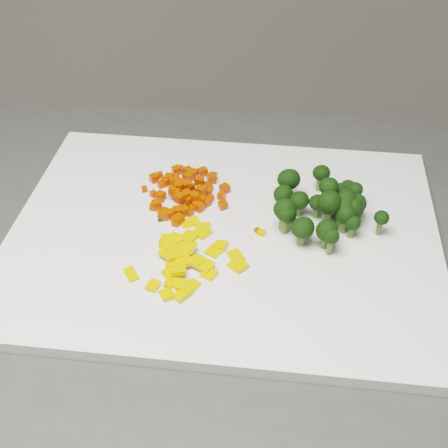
{
  "coord_description": "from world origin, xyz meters",
  "views": [
    {
      "loc": [
        0.15,
        0.07,
        1.38
      ],
      "look_at": [
        0.14,
        0.63,
        0.92
      ],
      "focal_mm": 50.0,
      "sensor_mm": 36.0,
      "label": 1
    }
  ],
  "objects_px": {
    "carrot_pile": "(186,186)",
    "broccoli_pile": "(327,197)",
    "pepper_pile": "(183,254)",
    "cutting_board": "(224,235)"
  },
  "relations": [
    {
      "from": "carrot_pile",
      "to": "broccoli_pile",
      "type": "bearing_deg",
      "value": -14.14
    },
    {
      "from": "pepper_pile",
      "to": "broccoli_pile",
      "type": "height_order",
      "value": "broccoli_pile"
    },
    {
      "from": "cutting_board",
      "to": "broccoli_pile",
      "type": "height_order",
      "value": "broccoli_pile"
    },
    {
      "from": "carrot_pile",
      "to": "pepper_pile",
      "type": "height_order",
      "value": "carrot_pile"
    },
    {
      "from": "cutting_board",
      "to": "pepper_pile",
      "type": "xyz_separation_m",
      "value": [
        -0.05,
        -0.05,
        0.02
      ]
    },
    {
      "from": "cutting_board",
      "to": "carrot_pile",
      "type": "height_order",
      "value": "carrot_pile"
    },
    {
      "from": "cutting_board",
      "to": "carrot_pile",
      "type": "xyz_separation_m",
      "value": [
        -0.05,
        0.07,
        0.02
      ]
    },
    {
      "from": "broccoli_pile",
      "to": "cutting_board",
      "type": "bearing_deg",
      "value": -168.35
    },
    {
      "from": "carrot_pile",
      "to": "pepper_pile",
      "type": "relative_size",
      "value": 0.86
    },
    {
      "from": "carrot_pile",
      "to": "pepper_pile",
      "type": "distance_m",
      "value": 0.12
    }
  ]
}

